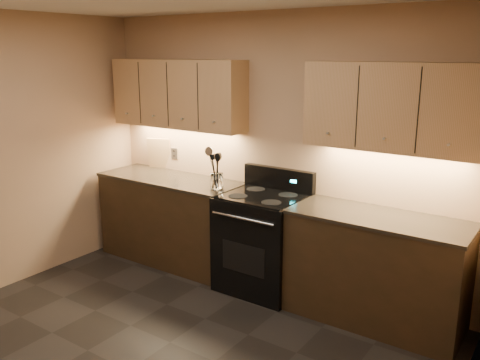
% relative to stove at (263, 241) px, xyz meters
% --- Properties ---
extents(wall_back, '(4.00, 0.04, 2.60)m').
position_rel_stove_xyz_m(wall_back, '(-0.08, 0.32, 0.82)').
color(wall_back, tan).
rests_on(wall_back, ground).
extents(wall_right, '(0.04, 4.00, 2.60)m').
position_rel_stove_xyz_m(wall_right, '(1.92, -1.68, 0.82)').
color(wall_right, tan).
rests_on(wall_right, ground).
extents(counter_left, '(1.62, 0.62, 0.93)m').
position_rel_stove_xyz_m(counter_left, '(-1.18, 0.02, -0.01)').
color(counter_left, black).
rests_on(counter_left, ground).
extents(counter_right, '(1.46, 0.62, 0.93)m').
position_rel_stove_xyz_m(counter_right, '(1.10, 0.02, -0.01)').
color(counter_right, black).
rests_on(counter_right, ground).
extents(stove, '(0.76, 0.68, 1.14)m').
position_rel_stove_xyz_m(stove, '(0.00, 0.00, 0.00)').
color(stove, black).
rests_on(stove, ground).
extents(upper_cab_left, '(1.60, 0.30, 0.70)m').
position_rel_stove_xyz_m(upper_cab_left, '(-1.18, 0.17, 1.32)').
color(upper_cab_left, tan).
rests_on(upper_cab_left, wall_back).
extents(upper_cab_right, '(1.44, 0.30, 0.70)m').
position_rel_stove_xyz_m(upper_cab_right, '(1.10, 0.17, 1.32)').
color(upper_cab_right, tan).
rests_on(upper_cab_right, wall_back).
extents(outlet_plate, '(0.08, 0.01, 0.12)m').
position_rel_stove_xyz_m(outlet_plate, '(-1.38, 0.31, 0.64)').
color(outlet_plate, '#B2B5BA').
rests_on(outlet_plate, wall_back).
extents(utensil_crock, '(0.13, 0.13, 0.16)m').
position_rel_stove_xyz_m(utensil_crock, '(-0.50, -0.06, 0.52)').
color(utensil_crock, white).
rests_on(utensil_crock, counter_left).
extents(cutting_board, '(0.28, 0.15, 0.35)m').
position_rel_stove_xyz_m(cutting_board, '(-1.58, 0.28, 0.62)').
color(cutting_board, tan).
rests_on(cutting_board, counter_left).
extents(wooden_spoon, '(0.13, 0.08, 0.35)m').
position_rel_stove_xyz_m(wooden_spoon, '(-0.53, -0.06, 0.64)').
color(wooden_spoon, tan).
rests_on(wooden_spoon, utensil_crock).
extents(black_spoon, '(0.11, 0.12, 0.36)m').
position_rel_stove_xyz_m(black_spoon, '(-0.51, -0.04, 0.64)').
color(black_spoon, black).
rests_on(black_spoon, utensil_crock).
extents(black_turner, '(0.15, 0.10, 0.35)m').
position_rel_stove_xyz_m(black_turner, '(-0.48, -0.09, 0.64)').
color(black_turner, black).
rests_on(black_turner, utensil_crock).
extents(steel_spatula, '(0.16, 0.10, 0.36)m').
position_rel_stove_xyz_m(steel_spatula, '(-0.46, -0.04, 0.64)').
color(steel_spatula, silver).
rests_on(steel_spatula, utensil_crock).
extents(steel_skimmer, '(0.23, 0.14, 0.40)m').
position_rel_stove_xyz_m(steel_skimmer, '(-0.48, -0.07, 0.66)').
color(steel_skimmer, silver).
rests_on(steel_skimmer, utensil_crock).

